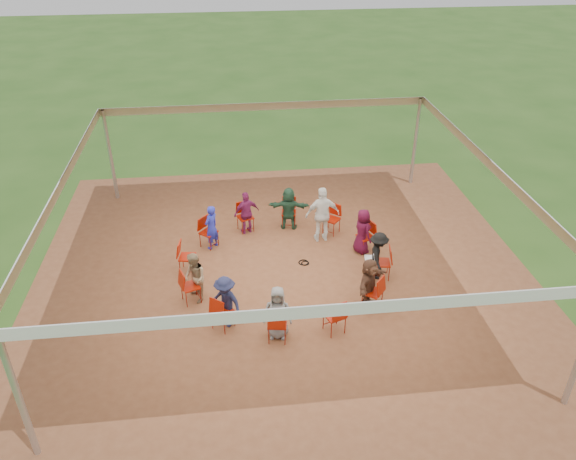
{
  "coord_description": "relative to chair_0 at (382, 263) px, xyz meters",
  "views": [
    {
      "loc": [
        -1.31,
        -12.08,
        8.57
      ],
      "look_at": [
        0.14,
        0.3,
        1.17
      ],
      "focal_mm": 35.0,
      "sensor_mm": 36.0,
      "label": 1
    }
  ],
  "objects": [
    {
      "name": "laptop",
      "position": [
        -0.27,
        0.05,
        0.18
      ],
      "size": [
        0.32,
        0.38,
        0.23
      ],
      "rotation": [
        0.0,
        0.0,
        1.4
      ],
      "color": "#B7B7BC",
      "rests_on": "ground"
    },
    {
      "name": "chair_9",
      "position": [
        -2.93,
        -2.08,
        0.0
      ],
      "size": [
        0.49,
        0.5,
        0.9
      ],
      "primitive_type": null,
      "rotation": [
        0.0,
        0.0,
        -0.17
      ],
      "color": "#A31604",
      "rests_on": "ground"
    },
    {
      "name": "standing_person",
      "position": [
        -1.23,
        2.02,
        0.39
      ],
      "size": [
        1.01,
        0.56,
        1.67
      ],
      "primitive_type": "imported",
      "rotation": [
        0.0,
        0.0,
        3.21
      ],
      "color": "white",
      "rests_on": "ground"
    },
    {
      "name": "person_seated_7",
      "position": [
        -2.91,
        -1.96,
        0.21
      ],
      "size": [
        0.69,
        0.46,
        1.32
      ],
      "primitive_type": "imported",
      "rotation": [
        0.0,
        0.0,
        -0.17
      ],
      "color": "slate",
      "rests_on": "ground"
    },
    {
      "name": "person_seated_4",
      "position": [
        -4.37,
        1.97,
        0.21
      ],
      "size": [
        0.55,
        0.57,
        1.32
      ],
      "primitive_type": "imported",
      "rotation": [
        0.0,
        0.0,
        -2.26
      ],
      "color": "#242BB6",
      "rests_on": "ground"
    },
    {
      "name": "person_seated_3",
      "position": [
        -3.35,
        2.69,
        0.21
      ],
      "size": [
        0.86,
        0.64,
        1.32
      ],
      "primitive_type": "imported",
      "rotation": [
        0.0,
        0.0,
        -2.79
      ],
      "color": "#812159",
      "rests_on": "ground"
    },
    {
      "name": "ground",
      "position": [
        -2.51,
        0.42,
        -0.45
      ],
      "size": [
        80.0,
        80.0,
        0.0
      ],
      "primitive_type": "plane",
      "color": "#2B5019",
      "rests_on": "ground"
    },
    {
      "name": "chair_4",
      "position": [
        -3.39,
        2.81,
        0.0
      ],
      "size": [
        0.55,
        0.56,
        0.9
      ],
      "primitive_type": null,
      "rotation": [
        0.0,
        0.0,
        -2.79
      ],
      "color": "#A31604",
      "rests_on": "ground"
    },
    {
      "name": "person_seated_5",
      "position": [
        -4.78,
        -0.42,
        0.21
      ],
      "size": [
        0.57,
        0.73,
        1.32
      ],
      "primitive_type": "imported",
      "rotation": [
        0.0,
        0.0,
        -1.22
      ],
      "color": "#937B5B",
      "rests_on": "ground"
    },
    {
      "name": "person_seated_2",
      "position": [
        -2.1,
        2.81,
        0.21
      ],
      "size": [
        1.28,
        0.65,
        1.32
      ],
      "primitive_type": "imported",
      "rotation": [
        0.0,
        0.0,
        2.97
      ],
      "color": "#264F37",
      "rests_on": "ground"
    },
    {
      "name": "chair_5",
      "position": [
        -4.46,
        2.05,
        0.0
      ],
      "size": [
        0.61,
        0.6,
        0.9
      ],
      "primitive_type": null,
      "rotation": [
        0.0,
        0.0,
        -2.26
      ],
      "color": "#A31604",
      "rests_on": "ground"
    },
    {
      "name": "chair_6",
      "position": [
        -5.01,
        0.85,
        0.0
      ],
      "size": [
        0.5,
        0.49,
        0.9
      ],
      "primitive_type": null,
      "rotation": [
        0.0,
        0.0,
        -1.74
      ],
      "color": "#A31604",
      "rests_on": "ground"
    },
    {
      "name": "chair_2",
      "position": [
        -0.88,
        2.38,
        0.0
      ],
      "size": [
        0.6,
        0.61,
        0.9
      ],
      "primitive_type": null,
      "rotation": [
        0.0,
        0.0,
        2.45
      ],
      "color": "#A31604",
      "rests_on": "ground"
    },
    {
      "name": "tent",
      "position": [
        -2.51,
        0.42,
        1.92
      ],
      "size": [
        10.33,
        10.33,
        3.0
      ],
      "color": "#B2B2B7",
      "rests_on": "ground"
    },
    {
      "name": "chair_0",
      "position": [
        0.0,
        0.0,
        0.0
      ],
      "size": [
        0.5,
        0.49,
        0.9
      ],
      "primitive_type": null,
      "rotation": [
        0.0,
        0.0,
        1.4
      ],
      "color": "#A31604",
      "rests_on": "ground"
    },
    {
      "name": "dirt_patch",
      "position": [
        -2.51,
        0.42,
        -0.44
      ],
      "size": [
        13.0,
        13.0,
        0.0
      ],
      "primitive_type": "plane",
      "color": "brown",
      "rests_on": "ground"
    },
    {
      "name": "chair_1",
      "position": [
        -0.12,
        1.31,
        0.0
      ],
      "size": [
        0.56,
        0.55,
        0.9
      ],
      "primitive_type": null,
      "rotation": [
        0.0,
        0.0,
        1.93
      ],
      "color": "#A31604",
      "rests_on": "ground"
    },
    {
      "name": "person_seated_0",
      "position": [
        -0.12,
        0.02,
        0.21
      ],
      "size": [
        0.56,
        0.91,
        1.32
      ],
      "primitive_type": "imported",
      "rotation": [
        0.0,
        0.0,
        1.4
      ],
      "color": "black",
      "rests_on": "ground"
    },
    {
      "name": "person_seated_6",
      "position": [
        -4.05,
        -1.44,
        0.21
      ],
      "size": [
        0.92,
        0.87,
        1.32
      ],
      "primitive_type": "imported",
      "rotation": [
        0.0,
        0.0,
        -0.69
      ],
      "color": "#1D2143",
      "rests_on": "ground"
    },
    {
      "name": "chair_3",
      "position": [
        -2.08,
        2.93,
        0.0
      ],
      "size": [
        0.49,
        0.5,
        0.9
      ],
      "primitive_type": null,
      "rotation": [
        0.0,
        0.0,
        2.97
      ],
      "color": "#A31604",
      "rests_on": "ground"
    },
    {
      "name": "chair_7",
      "position": [
        -4.89,
        -0.46,
        0.0
      ],
      "size": [
        0.56,
        0.55,
        0.9
      ],
      "primitive_type": null,
      "rotation": [
        0.0,
        0.0,
        -1.22
      ],
      "color": "#A31604",
      "rests_on": "ground"
    },
    {
      "name": "chair_8",
      "position": [
        -4.13,
        -1.53,
        0.0
      ],
      "size": [
        0.6,
        0.61,
        0.9
      ],
      "primitive_type": null,
      "rotation": [
        0.0,
        0.0,
        -0.69
      ],
      "color": "#A31604",
      "rests_on": "ground"
    },
    {
      "name": "chair_10",
      "position": [
        -1.62,
        -1.96,
        0.0
      ],
      "size": [
        0.55,
        0.56,
        0.9
      ],
      "primitive_type": null,
      "rotation": [
        0.0,
        0.0,
        0.36
      ],
      "color": "#A31604",
      "rests_on": "ground"
    },
    {
      "name": "chair_11",
      "position": [
        -0.55,
        -1.2,
        0.0
      ],
      "size": [
        0.61,
        0.6,
        0.9
      ],
      "primitive_type": null,
      "rotation": [
        0.0,
        0.0,
        0.88
      ],
      "color": "#A31604",
      "rests_on": "ground"
    },
    {
      "name": "cable_coil",
      "position": [
        -1.9,
        0.87,
        -0.43
      ],
      "size": [
        0.36,
        0.36,
        0.03
      ],
      "rotation": [
        0.0,
        0.0,
        0.38
      ],
      "color": "black",
      "rests_on": "ground"
    },
    {
      "name": "person_seated_1",
      "position": [
        -0.24,
        1.27,
        0.21
      ],
      "size": [
        0.56,
        0.73,
        1.32
      ],
      "primitive_type": "imported",
      "rotation": [
        0.0,
        0.0,
        1.93
      ],
      "color": "#450A23",
      "rests_on": "ground"
    },
    {
      "name": "person_seated_8",
      "position": [
        -0.64,
        -1.12,
        0.21
      ],
      "size": [
        1.13,
        1.23,
        1.32
      ],
      "primitive_type": "imported",
      "rotation": [
        0.0,
        0.0,
        0.88
      ],
      "color": "brown",
      "rests_on": "ground"
    }
  ]
}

